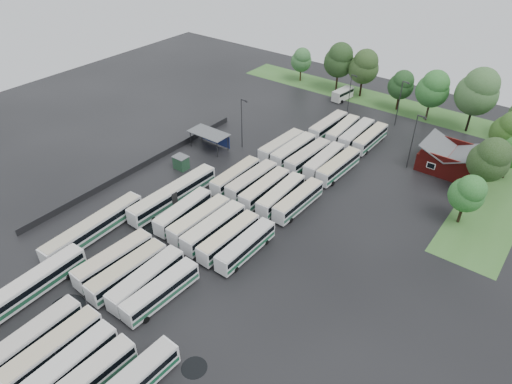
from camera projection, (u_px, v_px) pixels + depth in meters
The scene contains 56 objects.
ground at pixel (199, 236), 70.26m from camera, with size 160.00×160.00×0.00m, color black.
brick_building at pixel (449, 161), 85.22m from camera, with size 10.07×8.60×5.39m.
wash_shed at pixel (210, 134), 91.50m from camera, with size 8.20×4.20×3.58m.
utility_hut at pixel (181, 162), 85.79m from camera, with size 2.70×2.20×2.62m.
grass_strip_north at pixel (386, 103), 111.63m from camera, with size 80.00×10.00×0.01m, color #376628.
grass_strip_east at pixel (503, 187), 81.33m from camera, with size 10.00×50.00×0.01m, color #376628.
west_fence at pixel (141, 166), 86.18m from camera, with size 0.10×50.00×1.20m, color #2D2D30.
bus_r0c1 at pixel (34, 338), 52.67m from camera, with size 2.79×11.76×3.26m.
bus_r0c2 at pixel (53, 350), 51.24m from camera, with size 2.55×11.87×3.30m.
bus_r0c3 at pixel (68, 367), 49.56m from camera, with size 2.59×11.71×3.25m.
bus_r0c4 at pixel (87, 380), 48.24m from camera, with size 2.89×11.47×3.17m.
bus_r1c0 at pixel (114, 260), 63.29m from camera, with size 3.01×11.96×3.30m.
bus_r1c1 at pixel (128, 271), 61.44m from camera, with size 2.84×11.96×3.31m.
bus_r1c2 at pixel (147, 280), 60.22m from camera, with size 2.77×11.82×3.27m.
bus_r1c3 at pixel (161, 291), 58.64m from camera, with size 2.83×11.39×3.15m.
bus_r2c0 at pixel (183, 212), 72.51m from camera, with size 2.90×11.39×3.14m.
bus_r2c1 at pixel (200, 220), 70.71m from camera, with size 2.76×11.68×3.24m.
bus_r2c2 at pixel (214, 228), 69.05m from camera, with size 2.74×11.97×3.32m.
bus_r2c3 at pixel (229, 238), 67.28m from camera, with size 2.69×11.52×3.19m.
bus_r2c4 at pixel (246, 246), 65.84m from camera, with size 2.42×11.25×3.13m.
bus_r3c0 at pixel (236, 176), 81.08m from camera, with size 2.47×11.30×3.14m.
bus_r3c1 at pixel (252, 181), 79.78m from camera, with size 2.71×11.70×3.24m.
bus_r3c2 at pixel (265, 189), 77.76m from camera, with size 2.52×11.61×3.23m.
bus_r3c3 at pixel (281, 195), 76.25m from camera, with size 2.76×11.54×3.20m.
bus_r3c4 at pixel (298, 201), 74.98m from camera, with size 2.71×11.46×3.17m.
bus_r4c0 at pixel (281, 146), 90.02m from camera, with size 3.02×11.85×3.27m.
bus_r4c1 at pixel (294, 150), 88.50m from camera, with size 2.81×11.99×3.32m.
bus_r4c2 at pixel (308, 157), 86.52m from camera, with size 3.01×12.02×3.32m.
bus_r4c3 at pixel (324, 161), 85.37m from camera, with size 2.62×11.58×3.21m.
bus_r4c4 at pixel (338, 166), 83.73m from camera, with size 2.93×11.81×3.26m.
bus_r5c1 at pixel (328, 126), 97.28m from camera, with size 2.76×11.84×3.28m.
bus_r5c2 at pixel (343, 130), 95.70m from camera, with size 2.93×11.42×3.15m.
bus_r5c3 at pixel (356, 134), 94.05m from camera, with size 2.72×11.83×3.28m.
bus_r5c4 at pixel (370, 138), 92.78m from camera, with size 2.50×11.28×3.13m.
artic_bus_west_a at pixel (24, 291), 58.64m from camera, with size 3.14×17.40×3.21m.
artic_bus_west_b at pixel (173, 194), 76.35m from camera, with size 2.91×17.80×3.29m.
artic_bus_west_c at pixel (94, 228), 69.11m from camera, with size 3.17×17.49×3.23m.
minibus at pixel (343, 94), 112.31m from camera, with size 3.04×6.40×2.69m.
tree_north_0 at pixel (302, 60), 120.18m from camera, with size 5.48×5.48×9.07m.
tree_north_1 at pixel (339, 60), 113.57m from camera, with size 7.51×7.51×12.44m.
tree_north_2 at pixel (364, 66), 110.38m from camera, with size 7.29×7.29×12.08m.
tree_north_3 at pixel (402, 84), 104.63m from camera, with size 5.91×5.91×9.79m.
tree_north_4 at pixel (433, 88), 99.21m from camera, with size 7.16×7.16×11.85m.
tree_north_5 at pixel (478, 91), 93.78m from camera, with size 8.68×8.68×14.38m.
tree_east_0 at pixel (468, 193), 69.69m from camera, with size 5.47×5.44×9.01m.
tree_east_1 at pixel (490, 159), 75.28m from camera, with size 6.74×6.74×11.17m.
tree_east_3 at pixel (510, 131), 84.00m from camera, with size 6.63×6.63×10.99m.
lamp_post_ne at pixel (414, 138), 83.08m from camera, with size 1.69×0.33×10.95m.
lamp_post_nw at pixel (242, 120), 89.85m from camera, with size 1.62×0.32×10.52m.
lamp_post_back_w at pixel (350, 91), 104.15m from camera, with size 1.40×0.27×9.09m.
lamp_post_back_e at pixel (400, 100), 98.11m from camera, with size 1.58×0.31×10.26m.
puddle_0 at pixel (67, 308), 58.58m from camera, with size 4.62×4.62×0.01m, color black.
puddle_1 at pixel (85, 364), 51.83m from camera, with size 3.20×3.20×0.01m, color black.
puddle_2 at pixel (164, 221), 73.41m from camera, with size 7.28×7.28×0.01m, color black.
puddle_3 at pixel (224, 254), 66.89m from camera, with size 4.87×4.87×0.01m, color black.
puddle_4 at pixel (194, 368), 51.45m from camera, with size 3.01×3.01×0.01m, color black.
Camera 1 is at (39.62, -37.49, 45.67)m, focal length 32.00 mm.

